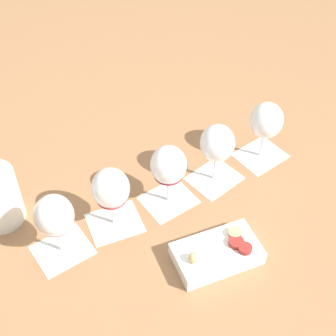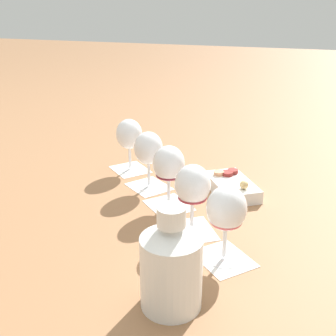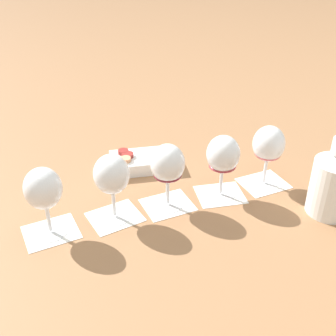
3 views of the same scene
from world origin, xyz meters
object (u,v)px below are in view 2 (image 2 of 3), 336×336
wine_glass_4 (129,137)px  ceramic_vase (171,264)px  wine_glass_0 (226,212)px  wine_glass_2 (169,167)px  snack_dish (232,186)px  wine_glass_3 (148,151)px  wine_glass_1 (193,188)px

wine_glass_4 → ceramic_vase: 0.64m
wine_glass_0 → wine_glass_2: same height
snack_dish → wine_glass_4: bearing=80.0°
ceramic_vase → snack_dish: ceramic_vase is taller
wine_glass_2 → snack_dish: size_ratio=0.79×
wine_glass_2 → wine_glass_3: bearing=45.1°
wine_glass_2 → wine_glass_3: (0.09, 0.09, -0.00)m
wine_glass_0 → wine_glass_4: size_ratio=1.00×
wine_glass_3 → wine_glass_4: bearing=46.0°
wine_glass_4 → wine_glass_0: bearing=-134.9°
wine_glass_1 → wine_glass_3: 0.27m
wine_glass_1 → snack_dish: wine_glass_1 is taller
wine_glass_4 → snack_dish: wine_glass_4 is taller
wine_glass_4 → ceramic_vase: ceramic_vase is taller
wine_glass_1 → wine_glass_2: size_ratio=1.00×
snack_dish → wine_glass_2: bearing=135.8°
wine_glass_1 → ceramic_vase: size_ratio=0.85×
wine_glass_3 → snack_dish: size_ratio=0.79×
wine_glass_3 → ceramic_vase: ceramic_vase is taller
wine_glass_2 → wine_glass_3: 0.13m
wine_glass_1 → wine_glass_2: bearing=42.1°
wine_glass_0 → wine_glass_1: size_ratio=1.00×
wine_glass_1 → wine_glass_4: bearing=44.4°
wine_glass_1 → wine_glass_0: bearing=-132.5°
wine_glass_2 → wine_glass_4: size_ratio=1.00×
wine_glass_1 → wine_glass_2: 0.13m
wine_glass_0 → wine_glass_3: 0.39m
wine_glass_0 → wine_glass_1: (0.09, 0.09, 0.00)m
wine_glass_2 → ceramic_vase: ceramic_vase is taller
wine_glass_2 → wine_glass_4: (0.19, 0.20, -0.00)m
wine_glass_0 → ceramic_vase: size_ratio=0.85×
wine_glass_1 → wine_glass_3: same height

